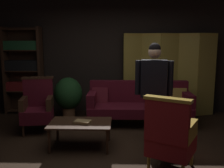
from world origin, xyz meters
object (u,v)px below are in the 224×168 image
at_px(velvet_couch, 139,102).
at_px(standing_figure, 154,86).
at_px(folding_screen, 169,73).
at_px(armchair_wing_left, 38,106).
at_px(coffee_table, 80,125).
at_px(armchair_gilt_accent, 170,136).
at_px(potted_plant, 68,95).
at_px(book_tan_leather, 83,122).
at_px(bookshelf, 23,68).

height_order(velvet_couch, standing_figure, standing_figure).
bearing_deg(folding_screen, armchair_wing_left, -155.29).
xyz_separation_m(coffee_table, armchair_gilt_accent, (1.31, -0.74, 0.12)).
relative_size(folding_screen, armchair_wing_left, 2.05).
xyz_separation_m(folding_screen, potted_plant, (-2.30, -0.39, -0.45)).
bearing_deg(armchair_gilt_accent, standing_figure, 100.84).
height_order(coffee_table, armchair_gilt_accent, armchair_gilt_accent).
relative_size(velvet_couch, coffee_table, 2.12).
relative_size(folding_screen, coffee_table, 2.13).
height_order(folding_screen, armchair_gilt_accent, folding_screen).
xyz_separation_m(coffee_table, book_tan_leather, (0.04, -0.04, 0.07)).
height_order(velvet_couch, armchair_gilt_accent, armchair_gilt_accent).
bearing_deg(coffee_table, bookshelf, 129.26).
height_order(potted_plant, book_tan_leather, potted_plant).
relative_size(armchair_wing_left, potted_plant, 1.12).
bearing_deg(armchair_wing_left, velvet_couch, 15.25).
bearing_deg(bookshelf, coffee_table, -50.74).
height_order(velvet_couch, potted_plant, potted_plant).
distance_m(folding_screen, armchair_wing_left, 3.03).
height_order(armchair_gilt_accent, standing_figure, standing_figure).
bearing_deg(armchair_wing_left, coffee_table, -38.43).
relative_size(armchair_gilt_accent, book_tan_leather, 4.09).
relative_size(velvet_couch, potted_plant, 2.29).
bearing_deg(standing_figure, potted_plant, 136.04).
bearing_deg(standing_figure, armchair_gilt_accent, -79.16).
height_order(bookshelf, armchair_gilt_accent, bookshelf).
distance_m(coffee_table, armchair_gilt_accent, 1.51).
height_order(bookshelf, armchair_wing_left, bookshelf).
height_order(standing_figure, book_tan_leather, standing_figure).
distance_m(bookshelf, armchair_gilt_accent, 4.10).
distance_m(folding_screen, potted_plant, 2.37).
distance_m(coffee_table, book_tan_leather, 0.09).
bearing_deg(bookshelf, armchair_wing_left, -60.73).
bearing_deg(coffee_table, folding_screen, 48.18).
bearing_deg(bookshelf, book_tan_leather, -50.57).
distance_m(bookshelf, armchair_wing_left, 1.58).
xyz_separation_m(velvet_couch, armchair_gilt_accent, (0.26, -2.02, 0.04)).
height_order(armchair_wing_left, standing_figure, standing_figure).
bearing_deg(coffee_table, velvet_couch, 50.82).
bearing_deg(armchair_gilt_accent, book_tan_leather, 150.99).
relative_size(bookshelf, standing_figure, 1.20).
relative_size(coffee_table, potted_plant, 1.08).
height_order(coffee_table, book_tan_leather, book_tan_leather).
relative_size(coffee_table, armchair_gilt_accent, 0.96).
bearing_deg(velvet_couch, standing_figure, -84.49).
height_order(folding_screen, velvet_couch, folding_screen).
bearing_deg(potted_plant, armchair_gilt_accent, -52.15).
xyz_separation_m(armchair_gilt_accent, armchair_wing_left, (-2.25, 1.48, 0.00)).
distance_m(folding_screen, book_tan_leather, 2.73).
bearing_deg(potted_plant, velvet_couch, -11.65).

